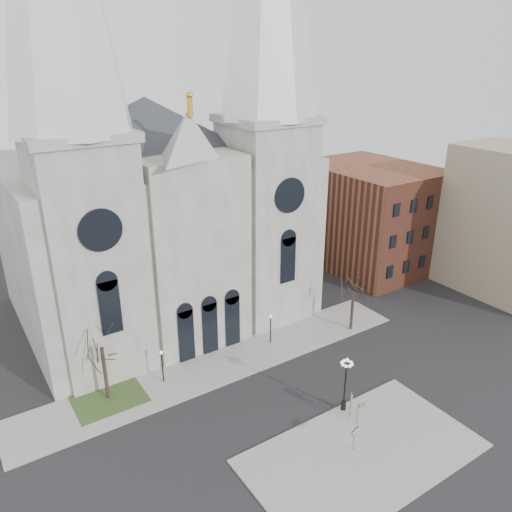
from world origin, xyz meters
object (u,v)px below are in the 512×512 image
globe_lamp (346,378)px  one_way_sign (354,435)px  street_name_sign (358,412)px  stop_sign (351,400)px

globe_lamp → one_way_sign: globe_lamp is taller
globe_lamp → one_way_sign: bearing=-123.5°
one_way_sign → street_name_sign: size_ratio=1.03×
globe_lamp → street_name_sign: 2.81m
globe_lamp → street_name_sign: globe_lamp is taller
stop_sign → one_way_sign: size_ratio=1.18×
stop_sign → street_name_sign: stop_sign is taller
one_way_sign → street_name_sign: 2.98m
street_name_sign → one_way_sign: bearing=-133.5°
globe_lamp → street_name_sign: size_ratio=2.54×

